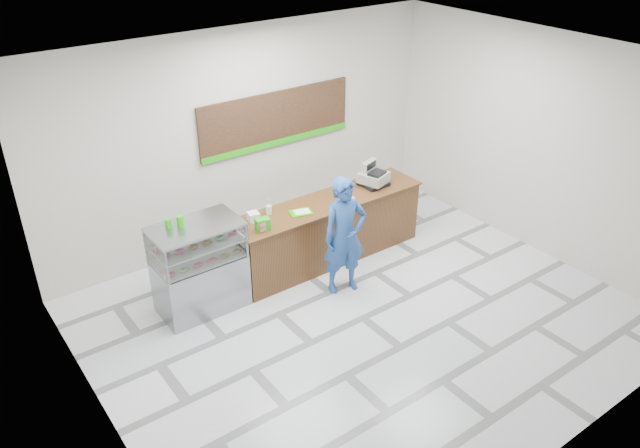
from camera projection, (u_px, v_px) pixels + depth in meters
floor at (363, 318)px, 8.68m from camera, size 7.00×7.00×0.00m
back_wall at (247, 137)px, 9.95m from camera, size 7.00×0.00×7.00m
ceiling at (373, 68)px, 6.98m from camera, size 7.00×7.00×0.00m
sales_counter at (328, 230)px, 9.81m from camera, size 3.26×0.76×1.03m
display_case at (199, 267)px, 8.58m from camera, size 1.22×0.72×1.33m
menu_board at (277, 120)px, 10.11m from camera, size 2.80×0.06×0.90m
cash_register at (373, 177)px, 10.00m from camera, size 0.51×0.52×0.38m
card_terminal at (380, 181)px, 10.12m from camera, size 0.11×0.18×0.04m
serving_tray at (301, 212)px, 9.21m from camera, size 0.38×0.32×0.02m
napkin_box at (253, 217)px, 8.97m from camera, size 0.18×0.18×0.13m
straw_cup at (269, 210)px, 9.17m from camera, size 0.09×0.09×0.13m
promo_box at (263, 224)px, 8.73m from camera, size 0.23×0.18×0.18m
donut_decal at (350, 198)px, 9.64m from camera, size 0.17×0.17×0.00m
green_cup_left at (168, 223)px, 8.18m from camera, size 0.09×0.09×0.13m
green_cup_right at (180, 221)px, 8.22m from camera, size 0.10×0.10×0.15m
customer at (345, 236)px, 8.89m from camera, size 0.74×0.57×1.79m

